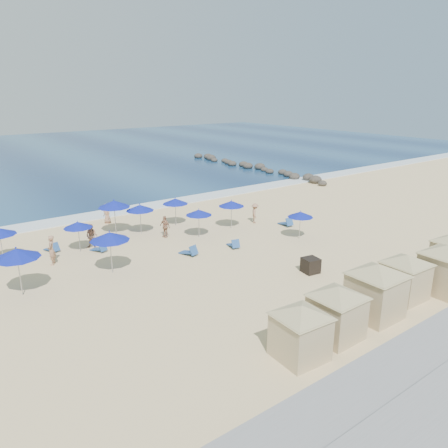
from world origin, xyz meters
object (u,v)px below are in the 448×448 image
(umbrella_8, at_px, (231,204))
(umbrella_9, at_px, (300,214))
(cabana_1, at_px, (337,305))
(umbrella_5, at_px, (140,208))
(umbrella_7, at_px, (175,201))
(cabana_3, at_px, (406,271))
(beachgoer_4, at_px, (107,213))
(umbrella_2, at_px, (110,236))
(rock_jetty, at_px, (252,167))
(cabana_0, at_px, (301,325))
(beachgoer_0, at_px, (51,250))
(umbrella_4, at_px, (78,225))
(beachgoer_2, at_px, (165,226))
(beachgoer_1, at_px, (92,236))
(umbrella_6, at_px, (199,212))
(beachgoer_3, at_px, (255,213))
(trash_bin, at_px, (311,265))
(umbrella_0, at_px, (16,253))
(cabana_2, at_px, (377,284))
(cabana_4, at_px, (446,262))
(umbrella_3, at_px, (114,204))

(umbrella_8, relative_size, umbrella_9, 1.08)
(umbrella_9, bearing_deg, cabana_1, -129.68)
(umbrella_5, relative_size, umbrella_7, 1.02)
(cabana_3, bearing_deg, beachgoer_4, 107.63)
(umbrella_2, xyz_separation_m, umbrella_5, (4.67, 5.56, -0.24))
(rock_jetty, xyz_separation_m, umbrella_8, (-18.44, -19.12, 1.61))
(beachgoer_4, bearing_deg, umbrella_9, 30.82)
(cabana_0, bearing_deg, beachgoer_0, 107.29)
(cabana_3, distance_m, umbrella_4, 20.07)
(umbrella_7, relative_size, beachgoer_2, 1.43)
(umbrella_5, xyz_separation_m, beachgoer_1, (-4.03, -0.74, -1.19))
(umbrella_7, bearing_deg, cabana_0, -105.98)
(umbrella_6, xyz_separation_m, umbrella_9, (5.65, -4.62, -0.07))
(cabana_3, relative_size, beachgoer_3, 2.60)
(trash_bin, relative_size, beachgoer_2, 0.56)
(rock_jetty, xyz_separation_m, beachgoer_1, (-28.77, -16.97, 0.48))
(cabana_0, bearing_deg, umbrella_0, 120.78)
(cabana_0, bearing_deg, cabana_3, 3.16)
(cabana_1, height_order, cabana_3, cabana_1)
(cabana_2, xyz_separation_m, umbrella_8, (3.10, 15.04, 0.30))
(cabana_4, relative_size, umbrella_5, 1.98)
(rock_jetty, bearing_deg, beachgoer_1, -149.46)
(umbrella_5, xyz_separation_m, umbrella_8, (6.30, -2.88, -0.06))
(umbrella_0, height_order, umbrella_2, umbrella_0)
(cabana_2, bearing_deg, umbrella_3, 103.88)
(umbrella_0, distance_m, umbrella_6, 12.88)
(umbrella_8, bearing_deg, umbrella_5, 155.44)
(beachgoer_3, xyz_separation_m, beachgoer_4, (-9.57, 7.14, 0.01))
(trash_bin, height_order, umbrella_5, umbrella_5)
(trash_bin, bearing_deg, rock_jetty, 64.65)
(umbrella_6, bearing_deg, cabana_0, -108.99)
(cabana_2, bearing_deg, cabana_4, -6.81)
(umbrella_3, xyz_separation_m, umbrella_8, (7.81, -4.02, -0.35))
(beachgoer_1, bearing_deg, trash_bin, -11.01)
(rock_jetty, xyz_separation_m, beachgoer_3, (-16.07, -19.17, 0.44))
(cabana_0, height_order, beachgoer_3, cabana_0)
(umbrella_2, xyz_separation_m, beachgoer_2, (5.77, 3.88, -1.47))
(umbrella_3, xyz_separation_m, umbrella_6, (4.55, -4.38, -0.43))
(cabana_0, height_order, umbrella_2, umbrella_2)
(beachgoer_1, bearing_deg, umbrella_8, 30.70)
(cabana_0, relative_size, umbrella_4, 1.88)
(cabana_3, height_order, umbrella_9, cabana_3)
(umbrella_3, height_order, umbrella_5, umbrella_3)
(cabana_1, bearing_deg, cabana_0, -176.82)
(umbrella_9, relative_size, beachgoer_2, 1.32)
(umbrella_9, height_order, beachgoer_2, umbrella_9)
(trash_bin, xyz_separation_m, umbrella_0, (-14.36, 7.08, 1.89))
(umbrella_8, height_order, beachgoer_2, umbrella_8)
(rock_jetty, bearing_deg, umbrella_7, -143.50)
(umbrella_9, distance_m, beachgoer_2, 9.84)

